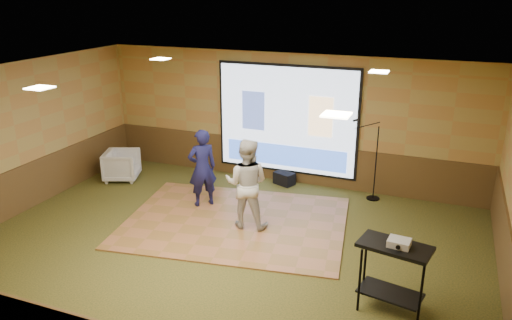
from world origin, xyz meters
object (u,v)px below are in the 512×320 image
at_px(player_right, 247,184).
at_px(mic_stand, 372,177).
at_px(av_table, 393,264).
at_px(player_left, 202,168).
at_px(dance_floor, 235,222).
at_px(duffel_bag, 284,178).
at_px(projector, 399,243).
at_px(banquet_chair, 122,165).
at_px(projector_screen, 286,121).

xyz_separation_m(player_right, mic_stand, (1.99, 2.24, -0.40)).
distance_m(av_table, mic_stand, 3.98).
xyz_separation_m(player_left, mic_stand, (3.21, 1.67, -0.36)).
relative_size(dance_floor, player_left, 2.58).
bearing_deg(duffel_bag, projector, -53.43).
xyz_separation_m(player_right, banquet_chair, (-3.72, 1.22, -0.54)).
relative_size(mic_stand, duffel_bag, 3.85).
distance_m(player_right, banquet_chair, 3.95).
distance_m(player_left, projector, 4.71).
xyz_separation_m(mic_stand, duffel_bag, (-2.01, 0.10, -0.35)).
bearing_deg(player_right, player_left, -32.70).
bearing_deg(player_right, banquet_chair, -25.95).
bearing_deg(banquet_chair, duffel_bag, -94.32).
relative_size(player_right, av_table, 1.69).
height_order(player_right, banquet_chair, player_right).
height_order(banquet_chair, duffel_bag, banquet_chair).
xyz_separation_m(dance_floor, banquet_chair, (-3.44, 1.13, 0.34)).
bearing_deg(dance_floor, player_right, -17.42).
bearing_deg(banquet_chair, player_left, -125.91).
relative_size(av_table, duffel_bag, 2.25).
relative_size(av_table, banquet_chair, 1.32).
height_order(dance_floor, projector, projector).
relative_size(player_left, av_table, 1.60).
bearing_deg(projector_screen, dance_floor, -95.01).
distance_m(av_table, banquet_chair, 7.20).
distance_m(projector_screen, duffel_bag, 1.35).
xyz_separation_m(projector_screen, dance_floor, (-0.21, -2.44, -1.46)).
distance_m(projector_screen, player_right, 2.60).
bearing_deg(projector, mic_stand, 109.10).
distance_m(projector_screen, mic_stand, 2.29).
relative_size(dance_floor, duffel_bag, 9.24).
distance_m(player_right, projector, 3.36).
distance_m(player_left, banquet_chair, 2.62).
bearing_deg(duffel_bag, dance_floor, -96.39).
relative_size(player_left, duffel_bag, 3.58).
distance_m(player_left, mic_stand, 3.64).
xyz_separation_m(projector_screen, av_table, (2.94, -4.16, -0.75)).
height_order(player_right, mic_stand, player_right).
relative_size(player_left, banquet_chair, 2.10).
height_order(dance_floor, av_table, av_table).
relative_size(av_table, projector, 3.46).
bearing_deg(dance_floor, projector_screen, 84.99).
bearing_deg(duffel_bag, av_table, -53.82).
bearing_deg(mic_stand, projector_screen, 170.93).
bearing_deg(projector_screen, duffel_bag, -78.41).
bearing_deg(mic_stand, player_left, -153.47).
xyz_separation_m(banquet_chair, duffel_bag, (3.69, 1.13, -0.21)).
distance_m(dance_floor, mic_stand, 3.16).
distance_m(mic_stand, duffel_bag, 2.05).
bearing_deg(av_table, banquet_chair, 156.64).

